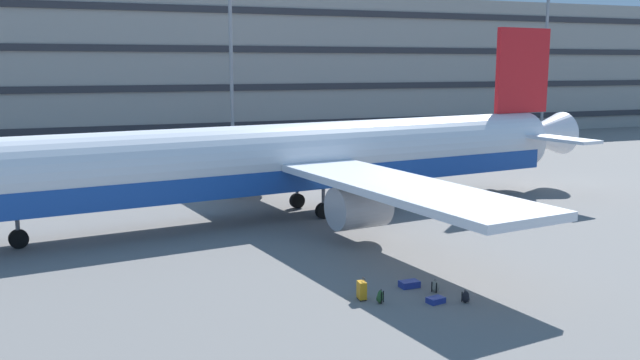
% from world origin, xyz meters
% --- Properties ---
extents(ground_plane, '(600.00, 600.00, 0.00)m').
position_xyz_m(ground_plane, '(0.00, 0.00, 0.00)').
color(ground_plane, slate).
extents(terminal_structure, '(172.12, 16.02, 16.43)m').
position_xyz_m(terminal_structure, '(0.00, 44.80, 8.22)').
color(terminal_structure, gray).
rests_on(terminal_structure, ground_plane).
extents(airliner, '(43.66, 35.52, 11.08)m').
position_xyz_m(airliner, '(-1.78, 0.91, 3.23)').
color(airliner, silver).
rests_on(airliner, ground_plane).
extents(light_mast_left, '(1.80, 0.50, 25.49)m').
position_xyz_m(light_mast_left, '(1.98, 31.04, 14.49)').
color(light_mast_left, gray).
rests_on(light_mast_left, ground_plane).
extents(light_mast_center_left, '(1.80, 0.50, 21.99)m').
position_xyz_m(light_mast_center_left, '(40.16, 31.04, 12.69)').
color(light_mast_center_left, gray).
rests_on(light_mast_center_left, ground_plane).
extents(suitcase_large, '(0.80, 0.49, 0.26)m').
position_xyz_m(suitcase_large, '(-1.64, -12.86, 0.13)').
color(suitcase_large, navy).
rests_on(suitcase_large, ground_plane).
extents(suitcase_upright, '(0.71, 0.54, 0.22)m').
position_xyz_m(suitcase_upright, '(-1.59, -14.77, 0.11)').
color(suitcase_upright, navy).
rests_on(suitcase_upright, ground_plane).
extents(suitcase_teal, '(0.31, 0.45, 0.84)m').
position_xyz_m(suitcase_teal, '(-3.98, -13.47, 0.37)').
color(suitcase_teal, orange).
rests_on(suitcase_teal, ground_plane).
extents(backpack_red, '(0.37, 0.36, 0.56)m').
position_xyz_m(backpack_red, '(-3.52, -14.08, 0.25)').
color(backpack_red, '#264C26').
rests_on(backpack_red, ground_plane).
extents(backpack_orange, '(0.40, 0.42, 0.52)m').
position_xyz_m(backpack_orange, '(-1.00, -13.74, 0.23)').
color(backpack_orange, gray).
rests_on(backpack_orange, ground_plane).
extents(backpack_silver, '(0.37, 0.33, 0.50)m').
position_xyz_m(backpack_silver, '(-0.56, -15.16, 0.22)').
color(backpack_silver, black).
rests_on(backpack_silver, ground_plane).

